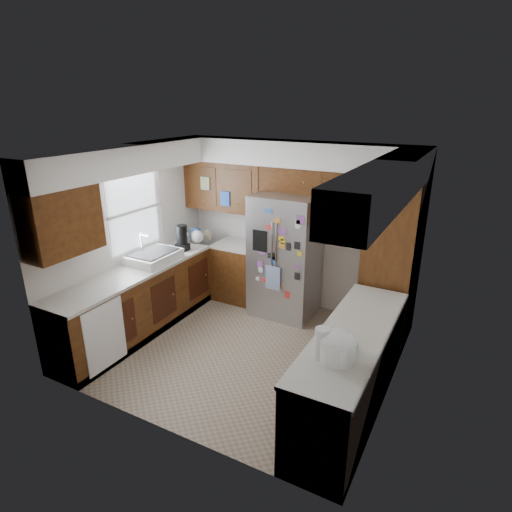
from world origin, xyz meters
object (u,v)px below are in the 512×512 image
(rice_cooker, at_px, (338,345))
(paper_towel, at_px, (322,343))
(fridge, at_px, (285,256))
(pantry, at_px, (392,263))

(rice_cooker, relative_size, paper_towel, 1.13)
(fridge, distance_m, rice_cooker, 2.68)
(pantry, relative_size, paper_towel, 7.53)
(paper_towel, bearing_deg, rice_cooker, 13.35)
(pantry, xyz_separation_m, paper_towel, (-0.13, -2.20, -0.01))
(pantry, relative_size, fridge, 1.19)
(fridge, xyz_separation_m, rice_cooker, (1.50, -2.22, 0.16))
(rice_cooker, height_order, paper_towel, paper_towel)
(fridge, xyz_separation_m, paper_towel, (1.37, -2.25, 0.16))
(fridge, bearing_deg, pantry, -2.06)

